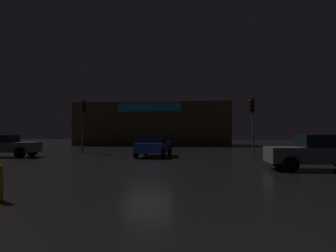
# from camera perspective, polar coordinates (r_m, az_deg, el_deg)

# --- Properties ---
(ground_plane) EXTENTS (120.00, 120.00, 0.00)m
(ground_plane) POSITION_cam_1_polar(r_m,az_deg,el_deg) (17.00, -3.65, -6.75)
(ground_plane) COLOR black
(store_building) EXTENTS (19.99, 8.29, 5.51)m
(store_building) POSITION_cam_1_polar(r_m,az_deg,el_deg) (42.94, -2.44, 0.27)
(store_building) COLOR brown
(store_building) RESTS_ON ground
(traffic_signal_main) EXTENTS (0.42, 0.42, 4.13)m
(traffic_signal_main) POSITION_cam_1_polar(r_m,az_deg,el_deg) (23.57, 14.87, 2.53)
(traffic_signal_main) COLOR #595B60
(traffic_signal_main) RESTS_ON ground
(traffic_signal_opposite) EXTENTS (0.41, 0.43, 4.18)m
(traffic_signal_opposite) POSITION_cam_1_polar(r_m,az_deg,el_deg) (26.05, -15.06, 1.57)
(traffic_signal_opposite) COLOR #595B60
(traffic_signal_opposite) RESTS_ON ground
(car_near) EXTENTS (2.15, 4.15, 1.47)m
(car_near) POSITION_cam_1_polar(r_m,az_deg,el_deg) (21.70, -2.60, -3.53)
(car_near) COLOR navy
(car_near) RESTS_ON ground
(car_far) EXTENTS (4.47, 2.15, 1.49)m
(car_far) POSITION_cam_1_polar(r_m,az_deg,el_deg) (23.97, -27.36, -3.15)
(car_far) COLOR slate
(car_far) RESTS_ON ground
(car_crossing) EXTENTS (4.34, 2.16, 1.55)m
(car_crossing) POSITION_cam_1_polar(r_m,az_deg,el_deg) (15.41, 25.41, -4.25)
(car_crossing) COLOR slate
(car_crossing) RESTS_ON ground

